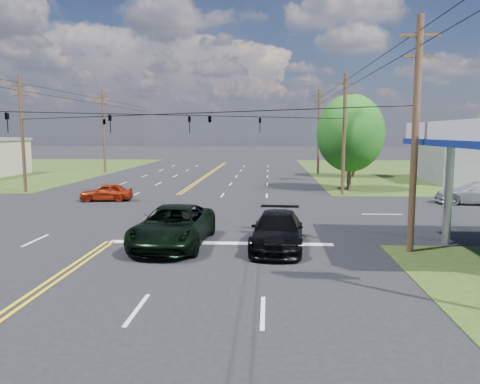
# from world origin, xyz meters

# --- Properties ---
(ground) EXTENTS (280.00, 280.00, 0.00)m
(ground) POSITION_xyz_m (0.00, 12.00, 0.00)
(ground) COLOR black
(ground) RESTS_ON ground
(stop_bar) EXTENTS (10.00, 0.50, 0.02)m
(stop_bar) POSITION_xyz_m (5.00, 4.00, 0.00)
(stop_bar) COLOR silver
(stop_bar) RESTS_ON ground
(pole_se) EXTENTS (1.60, 0.28, 9.50)m
(pole_se) POSITION_xyz_m (13.00, 3.00, 4.92)
(pole_se) COLOR #46321E
(pole_se) RESTS_ON ground
(pole_nw) EXTENTS (1.60, 0.28, 9.50)m
(pole_nw) POSITION_xyz_m (-13.00, 21.00, 4.92)
(pole_nw) COLOR #46321E
(pole_nw) RESTS_ON ground
(pole_ne) EXTENTS (1.60, 0.28, 9.50)m
(pole_ne) POSITION_xyz_m (13.00, 21.00, 4.92)
(pole_ne) COLOR #46321E
(pole_ne) RESTS_ON ground
(pole_left_far) EXTENTS (1.60, 0.28, 10.00)m
(pole_left_far) POSITION_xyz_m (-13.00, 40.00, 5.17)
(pole_left_far) COLOR #46321E
(pole_left_far) RESTS_ON ground
(pole_right_far) EXTENTS (1.60, 0.28, 10.00)m
(pole_right_far) POSITION_xyz_m (13.00, 40.00, 5.17)
(pole_right_far) COLOR #46321E
(pole_right_far) RESTS_ON ground
(span_wire_signals) EXTENTS (26.00, 18.00, 1.13)m
(span_wire_signals) POSITION_xyz_m (0.00, 12.00, 6.00)
(span_wire_signals) COLOR black
(span_wire_signals) RESTS_ON ground
(power_lines) EXTENTS (26.04, 100.00, 0.64)m
(power_lines) POSITION_xyz_m (0.00, 10.00, 8.60)
(power_lines) COLOR black
(power_lines) RESTS_ON ground
(tree_right_a) EXTENTS (5.70, 5.70, 8.18)m
(tree_right_a) POSITION_xyz_m (14.00, 24.00, 4.87)
(tree_right_a) COLOR #46321E
(tree_right_a) RESTS_ON ground
(tree_right_b) EXTENTS (4.94, 4.94, 7.09)m
(tree_right_b) POSITION_xyz_m (16.50, 36.00, 4.22)
(tree_right_b) COLOR #46321E
(tree_right_b) RESTS_ON ground
(pickup_dkgreen) EXTENTS (3.16, 6.34, 1.73)m
(pickup_dkgreen) POSITION_xyz_m (3.00, 3.50, 0.86)
(pickup_dkgreen) COLOR black
(pickup_dkgreen) RESTS_ON ground
(suv_black) EXTENTS (2.47, 5.39, 1.53)m
(suv_black) POSITION_xyz_m (7.52, 3.30, 0.76)
(suv_black) COLOR black
(suv_black) RESTS_ON ground
(sedan_red) EXTENTS (3.90, 1.98, 1.27)m
(sedan_red) POSITION_xyz_m (-4.60, 16.56, 0.64)
(sedan_red) COLOR maroon
(sedan_red) RESTS_ON ground
(sedan_far) EXTENTS (5.62, 2.88, 1.56)m
(sedan_far) POSITION_xyz_m (21.49, 16.64, 0.78)
(sedan_far) COLOR silver
(sedan_far) RESTS_ON ground
(polesign_ne) EXTENTS (2.16, 1.00, 8.03)m
(polesign_ne) POSITION_xyz_m (14.79, 30.00, 6.25)
(polesign_ne) COLOR #A5A5AA
(polesign_ne) RESTS_ON ground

